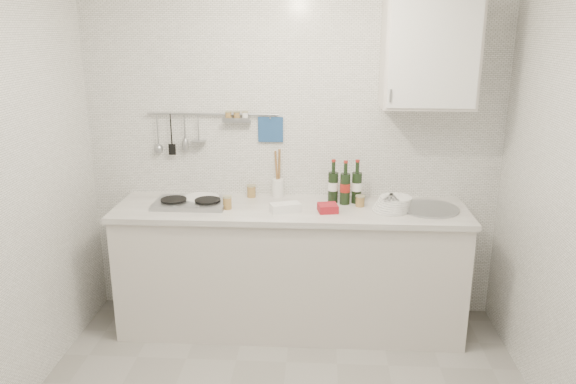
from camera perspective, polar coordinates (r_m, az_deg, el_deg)
The scene contains 14 objects.
back_wall at distance 4.09m, azimuth 0.49°, elevation 4.18°, with size 3.00×0.02×2.50m, color silver.
counter at distance 4.07m, azimuth 0.34°, elevation -8.05°, with size 2.44×0.64×0.96m.
wall_rail at distance 4.10m, azimuth -7.93°, elevation 6.54°, with size 0.98×0.09×0.34m.
wall_cabinet at distance 3.88m, azimuth 14.16°, elevation 13.45°, with size 0.60×0.38×0.70m.
plate_stack_hob at distance 4.04m, azimuth -8.86°, elevation -0.74°, with size 0.27×0.26×0.04m.
plate_stack_sink at distance 3.88m, azimuth 10.62°, elevation -1.19°, with size 0.27×0.26×0.10m.
wine_bottles at distance 3.95m, azimuth 5.82°, elevation 1.03°, with size 0.24×0.10×0.31m.
butter_dish at distance 3.78m, azimuth -0.28°, elevation -1.59°, with size 0.20×0.10×0.06m, color white.
strawberry_punnet at distance 3.79m, azimuth 4.06°, elevation -1.63°, with size 0.13×0.13×0.05m, color #B8142D.
utensil_crock at distance 4.11m, azimuth -1.04°, elevation 0.70°, with size 0.09×0.09×0.36m.
jar_a at distance 4.11m, azimuth -3.74°, elevation 0.11°, with size 0.07×0.07×0.09m.
jar_b at distance 4.11m, azimuth 7.03°, elevation -0.11°, with size 0.07×0.07×0.07m.
jar_c at distance 3.92m, azimuth 7.33°, elevation -0.89°, with size 0.07×0.07×0.08m.
jar_d at distance 3.86m, azimuth -6.18°, elevation -1.06°, with size 0.06×0.06×0.09m.
Camera 1 is at (0.20, -2.59, 2.13)m, focal length 35.00 mm.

